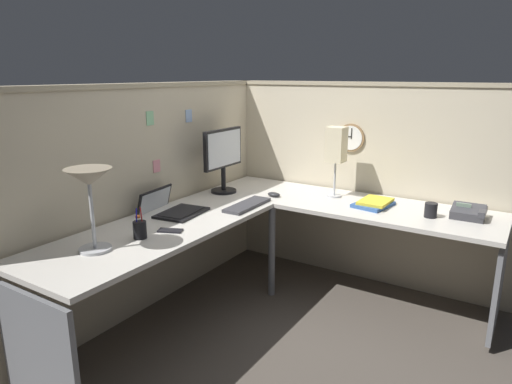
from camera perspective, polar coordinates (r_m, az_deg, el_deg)
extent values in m
plane|color=#4C443D|center=(3.38, 2.94, -14.38)|extent=(6.80, 6.80, 0.00)
cube|color=beige|center=(3.32, -13.29, -0.88)|extent=(2.57, 0.10, 1.55)
cube|color=tan|center=(3.20, -14.14, 12.87)|extent=(2.57, 0.12, 0.03)
cube|color=beige|center=(3.75, 13.20, 0.91)|extent=(0.10, 2.37, 1.55)
cube|color=tan|center=(3.65, 13.94, 13.05)|extent=(0.12, 2.37, 0.03)
cube|color=beige|center=(3.06, -8.08, -3.09)|extent=(2.35, 0.66, 0.03)
cube|color=beige|center=(3.30, 16.39, -2.26)|extent=(0.66, 1.49, 0.03)
cylinder|color=slate|center=(3.43, 1.99, -7.47)|extent=(0.05, 0.05, 0.70)
cube|color=slate|center=(2.53, -25.69, -17.60)|extent=(0.03, 0.58, 0.60)
cube|color=slate|center=(3.32, 28.17, -10.08)|extent=(0.58, 0.03, 0.60)
cylinder|color=black|center=(3.60, -4.07, 0.14)|extent=(0.20, 0.20, 0.02)
cylinder|color=black|center=(3.58, -4.10, 1.69)|extent=(0.04, 0.04, 0.20)
cube|color=black|center=(3.53, -4.17, 5.49)|extent=(0.46, 0.04, 0.30)
cube|color=silver|center=(3.52, -3.93, 5.46)|extent=(0.42, 0.01, 0.26)
cube|color=black|center=(3.08, -9.30, -2.59)|extent=(0.37, 0.28, 0.02)
cube|color=black|center=(3.08, -9.31, -2.42)|extent=(0.31, 0.21, 0.00)
cube|color=black|center=(3.20, -12.68, -1.43)|extent=(0.35, 0.11, 0.22)
cube|color=silver|center=(3.19, -12.57, -1.45)|extent=(0.31, 0.09, 0.18)
cube|color=#38383D|center=(3.21, -1.10, -1.64)|extent=(0.43, 0.15, 0.02)
ellipsoid|color=#232326|center=(3.46, 2.25, -0.31)|extent=(0.06, 0.10, 0.03)
cylinder|color=#B7BABF|center=(2.58, -19.50, -6.75)|extent=(0.17, 0.17, 0.02)
cylinder|color=#B7BABF|center=(2.52, -19.87, -2.67)|extent=(0.02, 0.02, 0.38)
cone|color=gray|center=(2.47, -20.27, 1.78)|extent=(0.24, 0.24, 0.09)
cylinder|color=black|center=(2.67, -14.37, -4.62)|extent=(0.08, 0.08, 0.10)
cylinder|color=#1E1EB2|center=(2.65, -14.76, -3.33)|extent=(0.01, 0.02, 0.13)
cylinder|color=#B21E1E|center=(2.66, -14.15, -3.24)|extent=(0.01, 0.02, 0.13)
cylinder|color=#D8591E|center=(2.66, -14.62, -3.02)|extent=(0.03, 0.03, 0.01)
cube|color=black|center=(2.76, -10.71, -4.78)|extent=(0.12, 0.16, 0.01)
cube|color=#38383D|center=(3.25, 25.05, -2.39)|extent=(0.19, 0.20, 0.10)
cube|color=#8CA58C|center=(3.24, 24.60, -1.64)|extent=(0.01, 0.09, 0.04)
cube|color=#38383D|center=(3.24, 26.57, -2.26)|extent=(0.19, 0.04, 0.04)
cube|color=#335999|center=(3.32, 14.48, -1.53)|extent=(0.31, 0.26, 0.02)
cube|color=yellow|center=(3.33, 14.75, -1.13)|extent=(0.27, 0.20, 0.02)
cylinder|color=#B7BABF|center=(3.52, 9.76, -0.45)|extent=(0.11, 0.11, 0.01)
cylinder|color=#B7BABF|center=(3.49, 9.85, 1.67)|extent=(0.02, 0.02, 0.27)
cube|color=beige|center=(3.44, 10.04, 5.89)|extent=(0.13, 0.13, 0.26)
cylinder|color=black|center=(3.17, 21.07, -2.14)|extent=(0.08, 0.08, 0.10)
cylinder|color=olive|center=(3.67, 11.84, 6.69)|extent=(0.03, 0.22, 0.22)
cylinder|color=white|center=(3.65, 11.75, 6.66)|extent=(0.00, 0.19, 0.19)
cube|color=black|center=(3.65, 11.44, 6.84)|extent=(0.00, 0.06, 0.01)
cube|color=black|center=(3.64, 11.91, 7.18)|extent=(0.00, 0.01, 0.08)
cube|color=#8CCC99|center=(3.18, -13.15, 9.00)|extent=(0.07, 0.00, 0.10)
cube|color=#99B7E5|center=(3.47, -8.43, 9.43)|extent=(0.07, 0.00, 0.09)
cube|color=pink|center=(3.25, -12.36, 3.19)|extent=(0.07, 0.00, 0.09)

